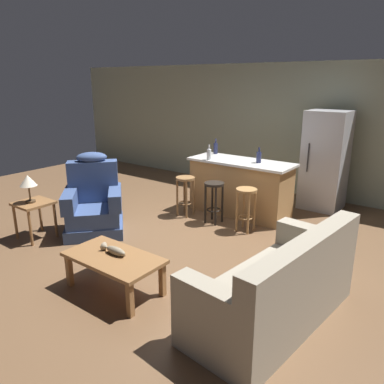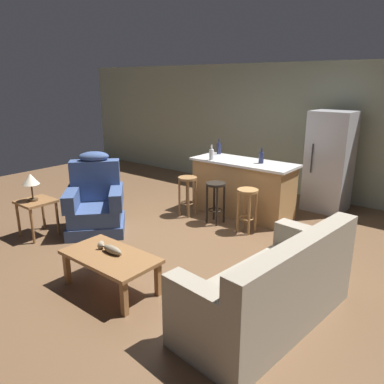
{
  "view_description": "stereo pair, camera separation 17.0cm",
  "coord_description": "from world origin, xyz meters",
  "px_view_note": "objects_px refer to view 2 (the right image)",
  "views": [
    {
      "loc": [
        3.08,
        -4.12,
        2.26
      ],
      "look_at": [
        0.05,
        -0.1,
        0.75
      ],
      "focal_mm": 35.0,
      "sensor_mm": 36.0,
      "label": 1
    },
    {
      "loc": [
        3.21,
        -4.01,
        2.26
      ],
      "look_at": [
        0.05,
        -0.1,
        0.75
      ],
      "focal_mm": 35.0,
      "sensor_mm": 36.0,
      "label": 2
    }
  ],
  "objects_px": {
    "bar_stool_middle": "(216,195)",
    "bottle_wine_dark": "(261,157)",
    "kitchen_island": "(243,188)",
    "bar_stool_left": "(188,189)",
    "couch": "(272,291)",
    "bottle_tall_green": "(212,154)",
    "table_lamp": "(31,180)",
    "fish_figurine": "(110,249)",
    "bar_stool_right": "(247,202)",
    "coffee_table": "(110,259)",
    "end_table": "(36,207)",
    "refrigerator": "(330,162)",
    "recliner_near_lamp": "(96,204)",
    "bottle_short_amber": "(219,148)"
  },
  "relations": [
    {
      "from": "kitchen_island",
      "to": "table_lamp",
      "type": "bearing_deg",
      "value": -124.19
    },
    {
      "from": "fish_figurine",
      "to": "couch",
      "type": "xyz_separation_m",
      "value": [
        1.71,
        0.53,
        -0.12
      ]
    },
    {
      "from": "fish_figurine",
      "to": "bottle_wine_dark",
      "type": "distance_m",
      "value": 3.08
    },
    {
      "from": "refrigerator",
      "to": "bottle_tall_green",
      "type": "bearing_deg",
      "value": -135.81
    },
    {
      "from": "fish_figurine",
      "to": "bottle_tall_green",
      "type": "distance_m",
      "value": 2.85
    },
    {
      "from": "fish_figurine",
      "to": "bar_stool_right",
      "type": "distance_m",
      "value": 2.38
    },
    {
      "from": "coffee_table",
      "to": "bottle_tall_green",
      "type": "relative_size",
      "value": 4.25
    },
    {
      "from": "couch",
      "to": "bottle_wine_dark",
      "type": "bearing_deg",
      "value": -52.46
    },
    {
      "from": "fish_figurine",
      "to": "bottle_wine_dark",
      "type": "relative_size",
      "value": 1.33
    },
    {
      "from": "bar_stool_left",
      "to": "bottle_tall_green",
      "type": "xyz_separation_m",
      "value": [
        0.23,
        0.36,
        0.58
      ]
    },
    {
      "from": "fish_figurine",
      "to": "couch",
      "type": "height_order",
      "value": "couch"
    },
    {
      "from": "coffee_table",
      "to": "couch",
      "type": "bearing_deg",
      "value": 18.79
    },
    {
      "from": "end_table",
      "to": "table_lamp",
      "type": "relative_size",
      "value": 1.37
    },
    {
      "from": "fish_figurine",
      "to": "bottle_short_amber",
      "type": "distance_m",
      "value": 3.4
    },
    {
      "from": "recliner_near_lamp",
      "to": "bottle_short_amber",
      "type": "relative_size",
      "value": 4.25
    },
    {
      "from": "table_lamp",
      "to": "refrigerator",
      "type": "bearing_deg",
      "value": 53.7
    },
    {
      "from": "bar_stool_left",
      "to": "bar_stool_middle",
      "type": "xyz_separation_m",
      "value": [
        0.59,
        0.0,
        0.0
      ]
    },
    {
      "from": "bar_stool_middle",
      "to": "bottle_wine_dark",
      "type": "xyz_separation_m",
      "value": [
        0.43,
        0.66,
        0.58
      ]
    },
    {
      "from": "kitchen_island",
      "to": "bar_stool_left",
      "type": "relative_size",
      "value": 2.65
    },
    {
      "from": "kitchen_island",
      "to": "refrigerator",
      "type": "xyz_separation_m",
      "value": [
        1.03,
        1.2,
        0.4
      ]
    },
    {
      "from": "fish_figurine",
      "to": "table_lamp",
      "type": "xyz_separation_m",
      "value": [
        -2.01,
        0.22,
        0.41
      ]
    },
    {
      "from": "recliner_near_lamp",
      "to": "fish_figurine",
      "type": "bearing_deg",
      "value": 10.58
    },
    {
      "from": "recliner_near_lamp",
      "to": "kitchen_island",
      "type": "bearing_deg",
      "value": 97.89
    },
    {
      "from": "couch",
      "to": "coffee_table",
      "type": "bearing_deg",
      "value": 24.8
    },
    {
      "from": "coffee_table",
      "to": "bar_stool_middle",
      "type": "relative_size",
      "value": 1.62
    },
    {
      "from": "fish_figurine",
      "to": "bottle_wine_dark",
      "type": "height_order",
      "value": "bottle_wine_dark"
    },
    {
      "from": "couch",
      "to": "refrigerator",
      "type": "relative_size",
      "value": 1.12
    },
    {
      "from": "end_table",
      "to": "bar_stool_left",
      "type": "relative_size",
      "value": 0.82
    },
    {
      "from": "coffee_table",
      "to": "couch",
      "type": "xyz_separation_m",
      "value": [
        1.67,
        0.57,
        -0.02
      ]
    },
    {
      "from": "table_lamp",
      "to": "bar_stool_middle",
      "type": "relative_size",
      "value": 0.6
    },
    {
      "from": "recliner_near_lamp",
      "to": "bottle_short_amber",
      "type": "xyz_separation_m",
      "value": [
        0.72,
        2.28,
        0.63
      ]
    },
    {
      "from": "fish_figurine",
      "to": "kitchen_island",
      "type": "xyz_separation_m",
      "value": [
        -0.13,
        2.99,
        0.02
      ]
    },
    {
      "from": "bar_stool_middle",
      "to": "bottle_tall_green",
      "type": "relative_size",
      "value": 2.62
    },
    {
      "from": "bottle_tall_green",
      "to": "couch",
      "type": "bearing_deg",
      "value": -43.41
    },
    {
      "from": "refrigerator",
      "to": "bottle_short_amber",
      "type": "xyz_separation_m",
      "value": [
        -1.72,
        -0.95,
        0.18
      ]
    },
    {
      "from": "coffee_table",
      "to": "end_table",
      "type": "bearing_deg",
      "value": 171.9
    },
    {
      "from": "refrigerator",
      "to": "bottle_wine_dark",
      "type": "height_order",
      "value": "refrigerator"
    },
    {
      "from": "end_table",
      "to": "bar_stool_right",
      "type": "relative_size",
      "value": 0.82
    },
    {
      "from": "coffee_table",
      "to": "fish_figurine",
      "type": "bearing_deg",
      "value": 132.43
    },
    {
      "from": "table_lamp",
      "to": "recliner_near_lamp",
      "type": "bearing_deg",
      "value": 57.4
    },
    {
      "from": "bottle_wine_dark",
      "to": "recliner_near_lamp",
      "type": "bearing_deg",
      "value": -129.9
    },
    {
      "from": "bar_stool_right",
      "to": "recliner_near_lamp",
      "type": "bearing_deg",
      "value": -143.35
    },
    {
      "from": "bottle_wine_dark",
      "to": "bar_stool_middle",
      "type": "bearing_deg",
      "value": -123.28
    },
    {
      "from": "table_lamp",
      "to": "bottle_wine_dark",
      "type": "relative_size",
      "value": 1.6
    },
    {
      "from": "bar_stool_middle",
      "to": "table_lamp",
      "type": "bearing_deg",
      "value": -129.46
    },
    {
      "from": "end_table",
      "to": "recliner_near_lamp",
      "type": "bearing_deg",
      "value": 56.8
    },
    {
      "from": "bar_stool_middle",
      "to": "bottle_short_amber",
      "type": "bearing_deg",
      "value": 122.73
    },
    {
      "from": "fish_figurine",
      "to": "bottle_tall_green",
      "type": "height_order",
      "value": "bottle_tall_green"
    },
    {
      "from": "bar_stool_middle",
      "to": "recliner_near_lamp",
      "type": "bearing_deg",
      "value": -132.65
    },
    {
      "from": "couch",
      "to": "bottle_tall_green",
      "type": "relative_size",
      "value": 7.63
    }
  ]
}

